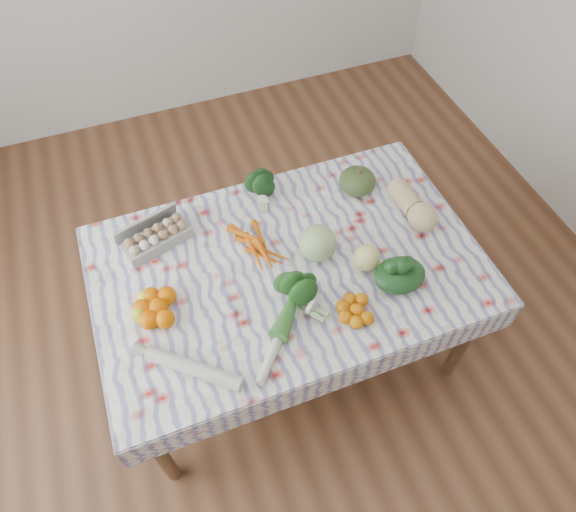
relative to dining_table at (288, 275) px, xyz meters
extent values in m
plane|color=brown|center=(0.00, 0.00, -0.68)|extent=(4.50, 4.50, 0.00)
cube|color=brown|center=(0.00, 0.00, 0.05)|extent=(1.60, 1.00, 0.04)
cylinder|color=brown|center=(-0.74, -0.44, -0.32)|extent=(0.06, 0.06, 0.71)
cylinder|color=brown|center=(0.74, -0.44, -0.32)|extent=(0.06, 0.06, 0.71)
cylinder|color=brown|center=(-0.74, 0.44, -0.32)|extent=(0.06, 0.06, 0.71)
cylinder|color=brown|center=(0.74, 0.44, -0.32)|extent=(0.06, 0.06, 0.71)
cube|color=white|center=(0.00, 0.00, 0.08)|extent=(1.66, 1.06, 0.01)
cube|color=#9E9E99|center=(-0.50, 0.30, 0.12)|extent=(0.33, 0.20, 0.08)
cube|color=#D75908|center=(-0.10, 0.13, 0.10)|extent=(0.30, 0.29, 0.04)
ellipsoid|color=#163916|center=(0.03, 0.40, 0.15)|extent=(0.18, 0.17, 0.12)
ellipsoid|color=#3C4E24|center=(0.47, 0.30, 0.14)|extent=(0.18, 0.18, 0.11)
sphere|color=#A0C078|center=(0.14, 0.00, 0.16)|extent=(0.19, 0.19, 0.16)
ellipsoid|color=tan|center=(0.63, 0.07, 0.15)|extent=(0.15, 0.29, 0.13)
cube|color=#E86500|center=(-0.57, -0.04, 0.12)|extent=(0.31, 0.31, 0.08)
ellipsoid|color=#1E4F19|center=(-0.02, -0.21, 0.14)|extent=(0.21, 0.21, 0.11)
cube|color=orange|center=(0.17, -0.32, 0.11)|extent=(0.22, 0.22, 0.06)
sphere|color=#E1D472|center=(0.31, -0.13, 0.14)|extent=(0.15, 0.15, 0.11)
ellipsoid|color=black|center=(0.40, -0.25, 0.13)|extent=(0.26, 0.23, 0.10)
cylinder|color=beige|center=(-0.50, -0.34, 0.11)|extent=(0.34, 0.30, 0.06)
cylinder|color=silver|center=(-0.17, -0.34, 0.10)|extent=(0.26, 0.30, 0.04)
camera|label=1|loc=(-0.45, -1.20, 1.88)|focal=32.00mm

